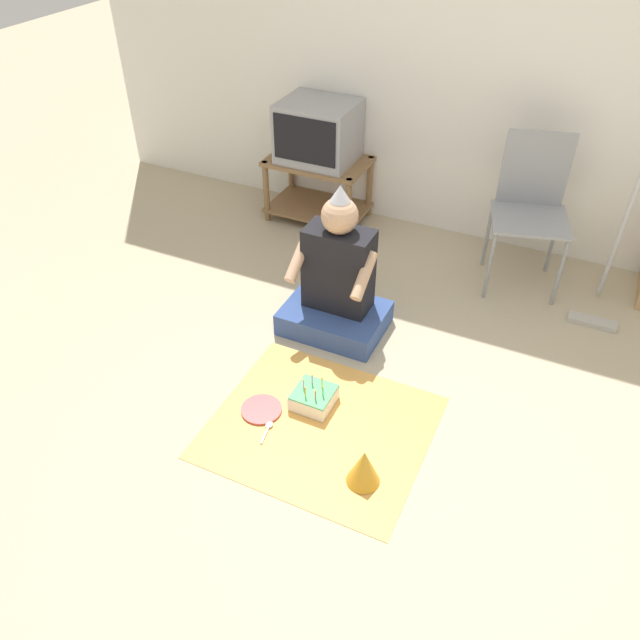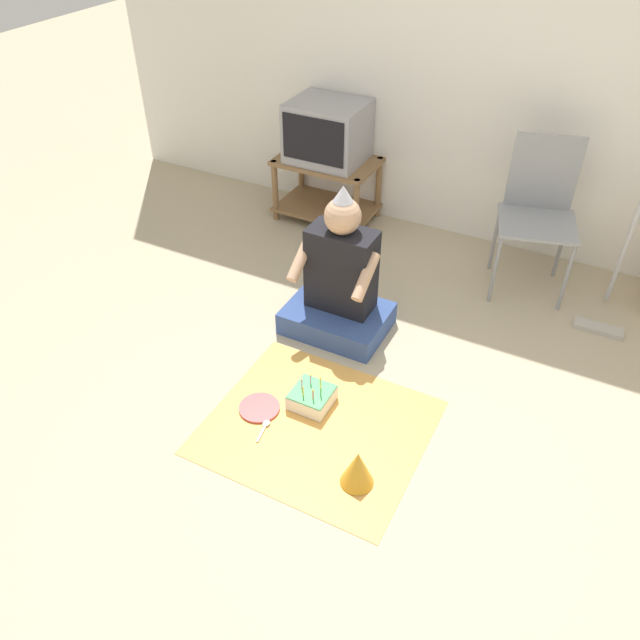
% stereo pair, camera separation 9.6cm
% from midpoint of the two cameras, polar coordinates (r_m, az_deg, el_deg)
% --- Properties ---
extents(ground_plane, '(16.00, 16.00, 0.00)m').
position_cam_midpoint_polar(ground_plane, '(3.02, 7.38, -12.92)').
color(ground_plane, tan).
extents(wall_back, '(6.40, 0.06, 2.55)m').
position_cam_midpoint_polar(wall_back, '(4.22, 20.88, 21.54)').
color(wall_back, white).
rests_on(wall_back, ground_plane).
extents(tv_stand, '(0.72, 0.46, 0.47)m').
position_cam_midpoint_polar(tv_stand, '(4.70, 1.24, 12.36)').
color(tv_stand, olive).
rests_on(tv_stand, ground_plane).
extents(tv, '(0.52, 0.45, 0.41)m').
position_cam_midpoint_polar(tv, '(4.54, 1.33, 16.84)').
color(tv, '#99999E').
rests_on(tv, tv_stand).
extents(folding_chair, '(0.55, 0.52, 0.95)m').
position_cam_midpoint_polar(folding_chair, '(4.06, 20.05, 9.84)').
color(folding_chair, gray).
rests_on(folding_chair, ground_plane).
extents(dust_mop, '(0.28, 0.37, 1.24)m').
position_cam_midpoint_polar(dust_mop, '(3.94, 26.20, 3.97)').
color(dust_mop, '#B2ADA3').
rests_on(dust_mop, ground_plane).
extents(person_seated, '(0.58, 0.43, 0.90)m').
position_cam_midpoint_polar(person_seated, '(3.55, 2.56, 3.22)').
color(person_seated, '#334C8C').
rests_on(person_seated, ground_plane).
extents(party_cloth, '(1.05, 0.93, 0.01)m').
position_cam_midpoint_polar(party_cloth, '(3.14, 0.63, -9.73)').
color(party_cloth, '#EFA84C').
rests_on(party_cloth, ground_plane).
extents(birthday_cake, '(0.20, 0.20, 0.15)m').
position_cam_midpoint_polar(birthday_cake, '(3.21, 0.11, -7.08)').
color(birthday_cake, white).
rests_on(birthday_cake, party_cloth).
extents(party_hat_blue, '(0.15, 0.15, 0.20)m').
position_cam_midpoint_polar(party_hat_blue, '(2.85, 4.44, -13.34)').
color(party_hat_blue, gold).
rests_on(party_hat_blue, party_cloth).
extents(paper_plate, '(0.21, 0.21, 0.01)m').
position_cam_midpoint_polar(paper_plate, '(3.22, -4.72, -8.00)').
color(paper_plate, '#D84C4C').
rests_on(paper_plate, party_cloth).
extents(plastic_spoon_near, '(0.04, 0.14, 0.01)m').
position_cam_midpoint_polar(plastic_spoon_near, '(3.14, -4.16, -9.62)').
color(plastic_spoon_near, white).
rests_on(plastic_spoon_near, party_cloth).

